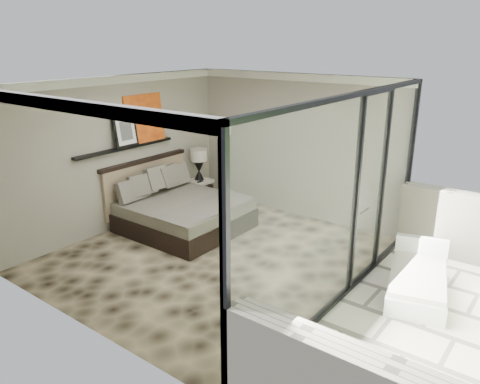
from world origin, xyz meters
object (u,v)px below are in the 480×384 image
Objects in this scene: bed at (180,211)px; nightstand at (199,193)px; table_lamp at (199,160)px; lounger at (418,281)px.

nightstand is (-0.65, 1.26, -0.11)m from bed.
lounger is at bearing -11.61° from table_lamp.
table_lamp reaches higher than bed.
nightstand is 5.07m from lounger.
bed is 1.59m from table_lamp.
bed is 4.33m from lounger.
bed is 1.42m from nightstand.
lounger is (4.32, 0.27, -0.16)m from bed.
bed reaches higher than nightstand.
bed is at bearing -63.28° from nightstand.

